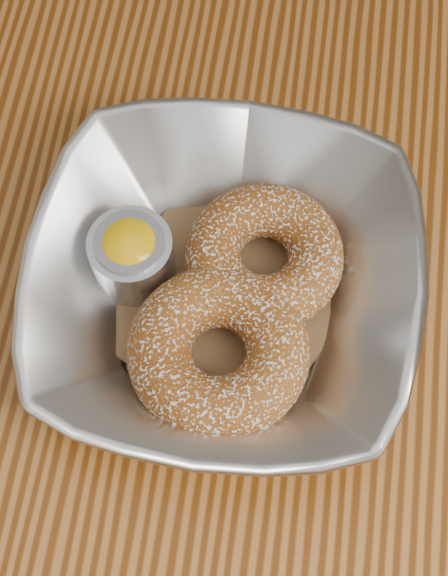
# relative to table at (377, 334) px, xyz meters

# --- Properties ---
(ground_plane) EXTENTS (4.00, 4.00, 0.00)m
(ground_plane) POSITION_rel_table_xyz_m (0.00, 0.00, -0.65)
(ground_plane) COLOR #565659
(ground_plane) RESTS_ON ground
(table) EXTENTS (1.20, 0.80, 0.75)m
(table) POSITION_rel_table_xyz_m (0.00, 0.00, 0.00)
(table) COLOR brown
(table) RESTS_ON ground_plane
(serving_bowl) EXTENTS (0.25, 0.25, 0.06)m
(serving_bowl) POSITION_rel_table_xyz_m (-0.12, -0.03, 0.13)
(serving_bowl) COLOR #B6B9BE
(serving_bowl) RESTS_ON table
(parchment) EXTENTS (0.20, 0.20, 0.00)m
(parchment) POSITION_rel_table_xyz_m (-0.12, -0.03, 0.11)
(parchment) COLOR brown
(parchment) RESTS_ON table
(donut_back) EXTENTS (0.12, 0.12, 0.04)m
(donut_back) POSITION_rel_table_xyz_m (-0.09, -0.01, 0.13)
(donut_back) COLOR brown
(donut_back) RESTS_ON parchment
(donut_front) EXTENTS (0.16, 0.16, 0.04)m
(donut_front) POSITION_rel_table_xyz_m (-0.11, -0.08, 0.13)
(donut_front) COLOR brown
(donut_front) RESTS_ON parchment
(ramekin) EXTENTS (0.06, 0.06, 0.05)m
(ramekin) POSITION_rel_table_xyz_m (-0.18, -0.02, 0.13)
(ramekin) COLOR #B6B9BE
(ramekin) RESTS_ON table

